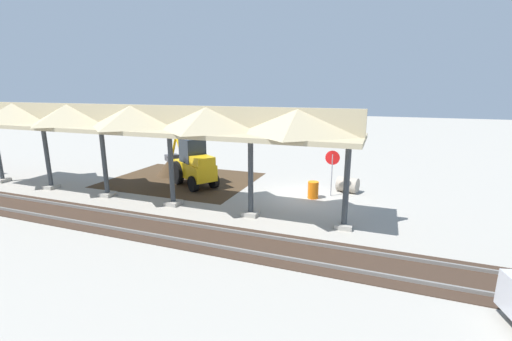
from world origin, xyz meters
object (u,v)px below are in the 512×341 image
(backhoe, at_px, (193,164))
(traffic_barrel, at_px, (313,190))
(stop_sign, at_px, (332,163))
(concrete_pipe, at_px, (348,185))

(backhoe, distance_m, traffic_barrel, 7.27)
(stop_sign, height_order, backhoe, backhoe)
(backhoe, xyz_separation_m, concrete_pipe, (-8.81, -1.74, -0.84))
(stop_sign, relative_size, concrete_pipe, 1.95)
(stop_sign, relative_size, backhoe, 0.49)
(stop_sign, xyz_separation_m, concrete_pipe, (-0.76, -1.08, -1.37))
(backhoe, bearing_deg, stop_sign, -175.28)
(concrete_pipe, bearing_deg, stop_sign, 54.67)
(stop_sign, distance_m, backhoe, 8.10)
(concrete_pipe, bearing_deg, backhoe, 11.18)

